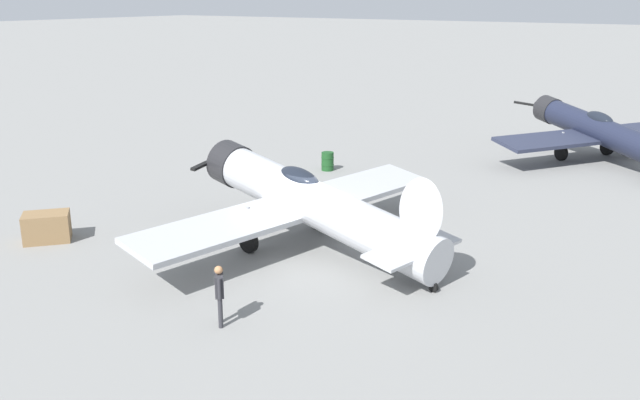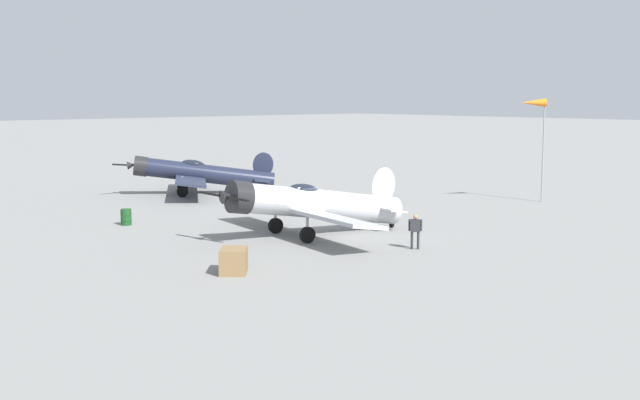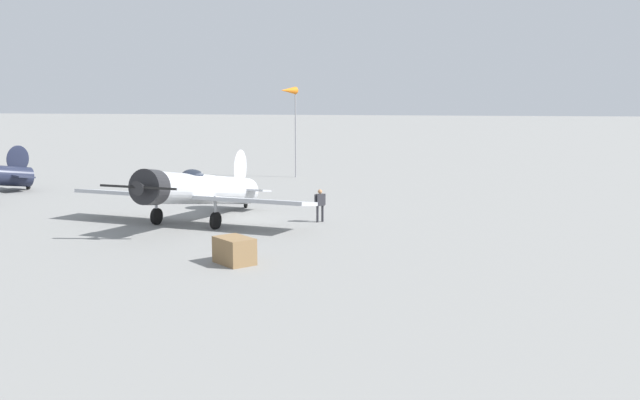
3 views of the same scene
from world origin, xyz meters
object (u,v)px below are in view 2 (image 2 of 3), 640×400
equipment_crate (234,261)px  fuel_drum (126,217)px  airplane_foreground (311,204)px  windsock_mast (534,108)px  airplane_mid_apron (199,174)px  ground_crew_mechanic (415,228)px

equipment_crate → fuel_drum: 13.95m
airplane_foreground → windsock_mast: bearing=-169.6°
airplane_foreground → fuel_drum: bearing=-49.8°
fuel_drum → windsock_mast: (24.71, -9.49, 5.80)m
airplane_mid_apron → windsock_mast: (14.00, -18.45, 4.75)m
windsock_mast → fuel_drum: bearing=159.0°
airplane_foreground → ground_crew_mechanic: size_ratio=7.67×
equipment_crate → windsock_mast: (27.37, 4.20, 5.76)m
equipment_crate → windsock_mast: bearing=8.7°
ground_crew_mechanic → fuel_drum: ground_crew_mechanic is taller
airplane_mid_apron → airplane_foreground: bearing=106.2°
equipment_crate → windsock_mast: size_ratio=0.26×
ground_crew_mechanic → equipment_crate: ground_crew_mechanic is taller
fuel_drum → equipment_crate: bearing=-101.0°
windsock_mast → equipment_crate: bearing=-171.3°
airplane_foreground → airplane_mid_apron: 19.12m
airplane_foreground → windsock_mast: size_ratio=1.82×
windsock_mast → airplane_foreground: bearing=179.6°
equipment_crate → fuel_drum: bearing=79.0°
ground_crew_mechanic → airplane_mid_apron: bearing=38.2°
ground_crew_mechanic → equipment_crate: size_ratio=0.89×
airplane_foreground → ground_crew_mechanic: bearing=112.9°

